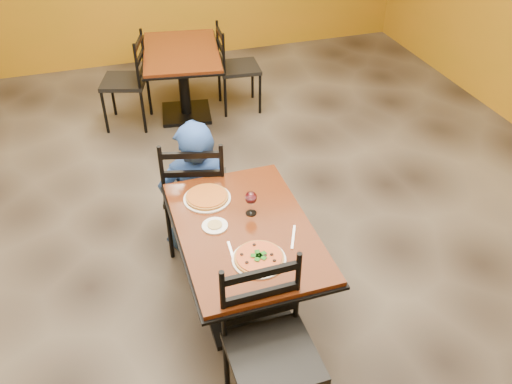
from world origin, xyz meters
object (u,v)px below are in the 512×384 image
object	(u,v)px
wine_glass	(251,202)
table_second	(182,68)
pizza_far	(207,197)
diner	(196,186)
plate_far	(207,198)
table_main	(245,251)
chair_second_right	(239,68)
pizza_main	(259,257)
side_plate	(215,226)
chair_second_left	(124,82)
chair_main_far	(196,188)
plate_main	(259,260)
chair_main_near	(273,358)

from	to	relation	value
wine_glass	table_second	bearing A→B (deg)	87.89
pizza_far	diner	bearing A→B (deg)	88.55
table_second	plate_far	distance (m)	2.56
table_main	chair_second_right	size ratio (longest dim) A/B	1.31
table_second	pizza_main	world-z (taller)	pizza_main
table_main	side_plate	world-z (taller)	side_plate
diner	pizza_far	distance (m)	0.49
chair_second_left	side_plate	bearing A→B (deg)	22.52
pizza_main	chair_second_left	bearing A→B (deg)	97.78
chair_main_far	chair_second_left	size ratio (longest dim) A/B	1.03
table_main	pizza_far	distance (m)	0.44
chair_second_left	pizza_main	xyz separation A→B (m)	(0.43, -3.17, 0.29)
side_plate	pizza_main	bearing A→B (deg)	-65.26
diner	table_second	bearing A→B (deg)	-89.51
table_second	plate_main	distance (m)	3.18
pizza_main	plate_far	xyz separation A→B (m)	(-0.15, 0.64, -0.02)
table_main	side_plate	size ratio (longest dim) A/B	7.69
table_second	chair_main_far	world-z (taller)	chair_main_far
wine_glass	side_plate	bearing A→B (deg)	-167.66
pizza_main	chair_second_right	bearing A→B (deg)	75.82
plate_far	table_main	bearing A→B (deg)	-66.72
table_second	chair_main_far	distance (m)	2.08
chair_second_right	side_plate	size ratio (longest dim) A/B	5.89
chair_main_near	plate_main	distance (m)	0.54
table_main	plate_main	xyz separation A→B (m)	(-0.00, -0.29, 0.20)
table_main	chair_second_left	size ratio (longest dim) A/B	1.27
chair_main_near	chair_second_right	world-z (taller)	chair_main_near
table_main	pizza_far	world-z (taller)	pizza_far
chair_main_far	plate_far	xyz separation A→B (m)	(-0.01, -0.48, 0.25)
chair_main_near	side_plate	bearing A→B (deg)	95.66
table_main	chair_main_near	bearing A→B (deg)	-95.84
pizza_main	plate_far	size ratio (longest dim) A/B	0.92
plate_main	plate_far	distance (m)	0.66
chair_second_right	diner	bearing A→B (deg)	160.95
side_plate	diner	bearing A→B (deg)	87.54
chair_main_far	plate_main	size ratio (longest dim) A/B	3.23
plate_main	pizza_main	world-z (taller)	pizza_main
table_main	pizza_far	size ratio (longest dim) A/B	4.39
diner	plate_main	distance (m)	1.10
table_second	pizza_far	bearing A→B (deg)	-97.47
pizza_main	plate_far	world-z (taller)	pizza_main
chair_main_near	plate_main	size ratio (longest dim) A/B	3.25
wine_glass	chair_second_right	bearing A→B (deg)	75.38
table_main	wine_glass	size ratio (longest dim) A/B	6.83
table_second	side_plate	size ratio (longest dim) A/B	7.97
pizza_far	wine_glass	world-z (taller)	wine_glass
chair_main_near	plate_far	bearing A→B (deg)	93.10
diner	plate_main	bearing A→B (deg)	106.40
side_plate	table_main	bearing A→B (deg)	-22.05
plate_main	chair_second_right	bearing A→B (deg)	75.82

